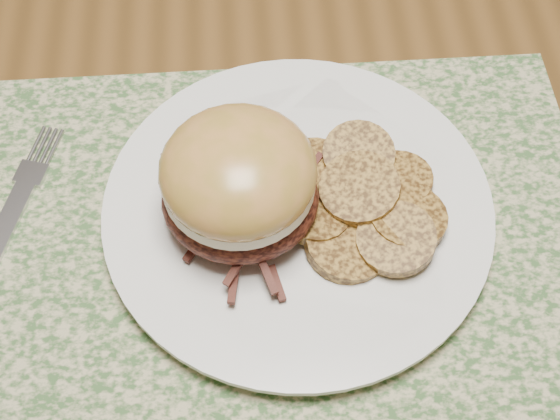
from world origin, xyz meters
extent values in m
plane|color=brown|center=(0.00, 0.00, 0.00)|extent=(3.50, 3.50, 0.00)
cube|color=brown|center=(0.00, 0.00, 0.73)|extent=(1.50, 0.90, 0.04)
cube|color=#3D6132|center=(-0.16, -0.26, 0.75)|extent=(0.45, 0.33, 0.00)
cylinder|color=white|center=(-0.15, -0.24, 0.76)|extent=(0.26, 0.26, 0.02)
ellipsoid|color=black|center=(-0.19, -0.24, 0.79)|extent=(0.12, 0.12, 0.04)
cylinder|color=beige|center=(-0.19, -0.24, 0.81)|extent=(0.11, 0.11, 0.01)
ellipsoid|color=#B47B3B|center=(-0.19, -0.24, 0.82)|extent=(0.12, 0.12, 0.06)
cylinder|color=olive|center=(-0.13, -0.21, 0.77)|extent=(0.07, 0.07, 0.01)
cylinder|color=olive|center=(-0.10, -0.20, 0.78)|extent=(0.07, 0.07, 0.02)
cylinder|color=olive|center=(-0.08, -0.22, 0.77)|extent=(0.06, 0.06, 0.02)
cylinder|color=olive|center=(-0.14, -0.25, 0.78)|extent=(0.06, 0.06, 0.02)
cylinder|color=olive|center=(-0.10, -0.24, 0.79)|extent=(0.08, 0.08, 0.02)
cylinder|color=olive|center=(-0.07, -0.26, 0.78)|extent=(0.08, 0.08, 0.02)
cylinder|color=olive|center=(-0.12, -0.27, 0.77)|extent=(0.06, 0.06, 0.02)
cylinder|color=olive|center=(-0.08, -0.27, 0.78)|extent=(0.08, 0.08, 0.02)
cube|color=#B7B6BD|center=(-0.34, -0.19, 0.76)|extent=(0.03, 0.03, 0.00)
camera|label=1|loc=(-0.18, -0.53, 1.23)|focal=50.00mm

